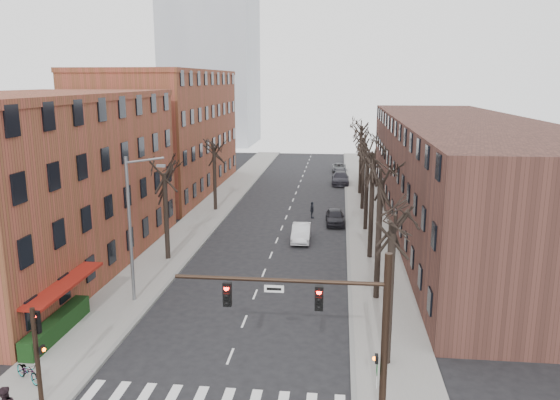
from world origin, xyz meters
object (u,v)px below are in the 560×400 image
(parked_car_near, at_px, (335,217))
(silver_sedan, at_px, (301,233))
(parked_car_mid, at_px, (340,178))
(bicycle, at_px, (28,371))

(parked_car_near, bearing_deg, silver_sedan, -119.24)
(parked_car_near, distance_m, parked_car_mid, 20.43)
(silver_sedan, bearing_deg, bicycle, -115.17)
(silver_sedan, height_order, parked_car_mid, parked_car_mid)
(bicycle, bearing_deg, parked_car_near, 6.35)
(silver_sedan, relative_size, parked_car_near, 1.02)
(parked_car_mid, bearing_deg, parked_car_near, -91.43)
(parked_car_mid, xyz_separation_m, bicycle, (-13.79, -49.74, -0.16))
(silver_sedan, distance_m, parked_car_near, 6.40)
(silver_sedan, height_order, parked_car_near, parked_car_near)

